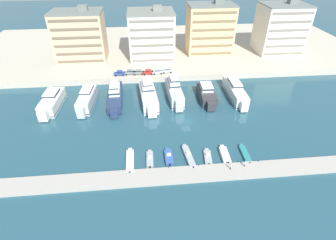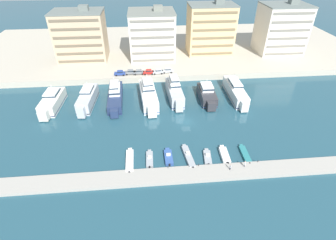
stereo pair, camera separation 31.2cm
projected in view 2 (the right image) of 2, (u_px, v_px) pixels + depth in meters
name	position (u px, v px, depth m)	size (l,w,h in m)	color
ground_plane	(186.00, 122.00, 77.53)	(400.00, 400.00, 0.00)	#234C5B
quay_promenade	(168.00, 48.00, 127.91)	(180.00, 70.00, 2.29)	#BCB29E
pier_dock	(200.00, 174.00, 59.93)	(120.00, 4.84, 0.76)	#A8A399
yacht_ivory_far_left	(52.00, 101.00, 83.36)	(5.69, 17.04, 6.85)	silver
yacht_silver_left	(87.00, 99.00, 84.59)	(5.23, 17.35, 7.13)	silver
yacht_navy_mid_left	(115.00, 96.00, 86.62)	(5.19, 21.11, 7.57)	navy
yacht_white_center_left	(148.00, 95.00, 86.09)	(6.24, 20.68, 8.72)	white
yacht_silver_center	(175.00, 91.00, 87.72)	(5.03, 18.58, 9.18)	silver
yacht_charcoal_center_right	(207.00, 94.00, 87.46)	(5.04, 15.63, 6.73)	#333338
yacht_white_mid_right	(236.00, 91.00, 88.83)	(4.40, 20.54, 7.03)	white
motorboat_white_far_left	(130.00, 161.00, 63.31)	(1.90, 8.55, 1.35)	white
motorboat_grey_left	(150.00, 159.00, 63.98)	(1.76, 6.31, 1.16)	#9EA3A8
motorboat_blue_mid_left	(168.00, 157.00, 64.40)	(1.96, 6.15, 1.39)	#33569E
motorboat_grey_center_left	(188.00, 156.00, 64.49)	(2.45, 8.58, 1.61)	#9EA3A8
motorboat_grey_center	(207.00, 157.00, 64.52)	(2.26, 5.95, 1.28)	#9EA3A8
motorboat_white_center_right	(224.00, 155.00, 65.03)	(2.09, 6.61, 0.97)	white
motorboat_teal_mid_right	(245.00, 154.00, 65.34)	(1.70, 7.27, 0.81)	teal
car_blue_far_left	(120.00, 73.00, 98.58)	(4.10, 1.93, 1.80)	#28428E
car_grey_left	(130.00, 72.00, 99.27)	(4.17, 2.07, 1.80)	slate
car_grey_mid_left	(139.00, 72.00, 99.34)	(4.20, 2.13, 1.80)	slate
car_red_center_left	(149.00, 72.00, 99.36)	(4.17, 2.06, 1.80)	red
car_silver_center	(158.00, 71.00, 99.73)	(4.23, 2.19, 1.80)	#B7BCC1
car_silver_center_right	(168.00, 70.00, 100.57)	(4.16, 2.05, 1.80)	#B7BCC1
apartment_block_far_left	(81.00, 36.00, 107.52)	(20.19, 14.19, 21.50)	#C6AD89
apartment_block_left	(152.00, 35.00, 109.62)	(18.70, 16.68, 20.97)	silver
apartment_block_mid_left	(210.00, 29.00, 113.90)	(19.69, 13.48, 22.49)	#E0BC84
apartment_block_center_left	(281.00, 29.00, 114.71)	(19.06, 15.72, 22.31)	silver
pedestrian_near_edge	(230.00, 167.00, 59.94)	(0.38, 0.57, 1.60)	#282D3D
pedestrian_mid_deck	(245.00, 163.00, 60.70)	(0.42, 0.62, 1.76)	#282D3D
bollard_west	(168.00, 167.00, 60.78)	(0.20, 0.20, 0.61)	#2D2D33
bollard_west_mid	(199.00, 165.00, 61.31)	(0.20, 0.20, 0.61)	#2D2D33
bollard_east_mid	(229.00, 163.00, 61.85)	(0.20, 0.20, 0.61)	#2D2D33
bollard_east	(258.00, 161.00, 62.38)	(0.20, 0.20, 0.61)	#2D2D33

